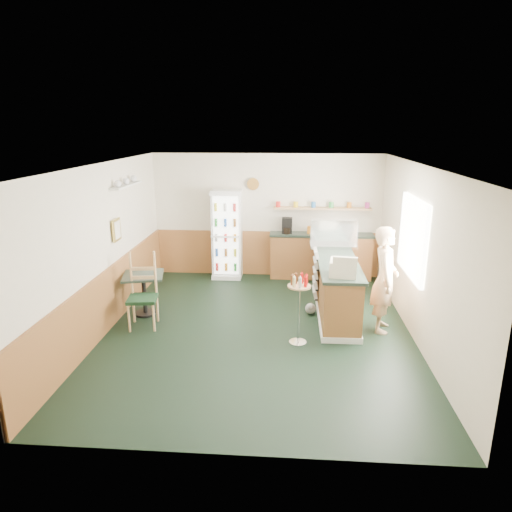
# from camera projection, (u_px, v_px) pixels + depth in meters

# --- Properties ---
(ground) EXTENTS (6.00, 6.00, 0.00)m
(ground) POSITION_uv_depth(u_px,v_px,m) (257.00, 330.00, 7.56)
(ground) COLOR black
(ground) RESTS_ON ground
(room_envelope) EXTENTS (5.04, 6.02, 2.72)m
(room_envelope) POSITION_uv_depth(u_px,v_px,m) (247.00, 230.00, 7.86)
(room_envelope) COLOR beige
(room_envelope) RESTS_ON ground
(service_counter) EXTENTS (0.68, 3.01, 1.01)m
(service_counter) POSITION_uv_depth(u_px,v_px,m) (335.00, 284.00, 8.37)
(service_counter) COLOR #9E6133
(service_counter) RESTS_ON ground
(back_counter) EXTENTS (2.24, 0.42, 1.69)m
(back_counter) POSITION_uv_depth(u_px,v_px,m) (320.00, 254.00, 10.02)
(back_counter) COLOR #9E6133
(back_counter) RESTS_ON ground
(drinks_fridge) EXTENTS (0.64, 0.54, 1.94)m
(drinks_fridge) POSITION_uv_depth(u_px,v_px,m) (227.00, 235.00, 9.99)
(drinks_fridge) COLOR white
(drinks_fridge) RESTS_ON ground
(display_case) EXTENTS (0.88, 0.46, 0.50)m
(display_case) POSITION_uv_depth(u_px,v_px,m) (334.00, 234.00, 8.74)
(display_case) COLOR silver
(display_case) RESTS_ON service_counter
(cash_register) EXTENTS (0.47, 0.49, 0.24)m
(cash_register) POSITION_uv_depth(u_px,v_px,m) (343.00, 268.00, 7.11)
(cash_register) COLOR beige
(cash_register) RESTS_ON service_counter
(shopkeeper) EXTENTS (0.52, 0.65, 1.75)m
(shopkeeper) POSITION_uv_depth(u_px,v_px,m) (385.00, 280.00, 7.35)
(shopkeeper) COLOR tan
(shopkeeper) RESTS_ON ground
(condiment_stand) EXTENTS (0.35, 0.35, 1.11)m
(condiment_stand) POSITION_uv_depth(u_px,v_px,m) (299.00, 299.00, 6.92)
(condiment_stand) COLOR silver
(condiment_stand) RESTS_ON ground
(newspaper_rack) EXTENTS (0.09, 0.45, 0.91)m
(newspaper_rack) POSITION_uv_depth(u_px,v_px,m) (316.00, 273.00, 8.28)
(newspaper_rack) COLOR black
(newspaper_rack) RESTS_ON ground
(cafe_table) EXTENTS (0.81, 0.81, 0.75)m
(cafe_table) POSITION_uv_depth(u_px,v_px,m) (144.00, 286.00, 8.06)
(cafe_table) COLOR black
(cafe_table) RESTS_ON ground
(cafe_chair) EXTENTS (0.53, 0.53, 1.26)m
(cafe_chair) POSITION_uv_depth(u_px,v_px,m) (144.00, 288.00, 7.62)
(cafe_chair) COLOR black
(cafe_chair) RESTS_ON ground
(dog_doorstop) EXTENTS (0.19, 0.25, 0.23)m
(dog_doorstop) POSITION_uv_depth(u_px,v_px,m) (311.00, 308.00, 8.18)
(dog_doorstop) COLOR #979792
(dog_doorstop) RESTS_ON ground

